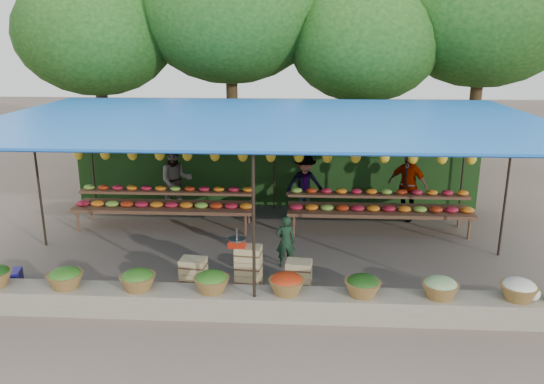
# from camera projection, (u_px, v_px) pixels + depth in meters

# --- Properties ---
(ground) EXTENTS (60.00, 60.00, 0.00)m
(ground) POSITION_uv_depth(u_px,v_px,m) (267.00, 250.00, 11.22)
(ground) COLOR brown
(ground) RESTS_ON ground
(stone_curb) EXTENTS (10.60, 0.55, 0.40)m
(stone_curb) POSITION_uv_depth(u_px,v_px,m) (255.00, 304.00, 8.53)
(stone_curb) COLOR gray
(stone_curb) RESTS_ON ground
(stall_canopy) EXTENTS (10.80, 6.60, 2.82)m
(stall_canopy) POSITION_uv_depth(u_px,v_px,m) (267.00, 123.00, 10.53)
(stall_canopy) COLOR black
(stall_canopy) RESTS_ON ground
(produce_baskets) EXTENTS (8.98, 0.58, 0.34)m
(produce_baskets) POSITION_uv_depth(u_px,v_px,m) (249.00, 283.00, 8.43)
(produce_baskets) COLOR brown
(produce_baskets) RESTS_ON stone_curb
(netting_backdrop) EXTENTS (10.60, 0.06, 2.50)m
(netting_backdrop) POSITION_uv_depth(u_px,v_px,m) (275.00, 160.00, 13.90)
(netting_backdrop) COLOR #1D3F16
(netting_backdrop) RESTS_ON ground
(tree_row) EXTENTS (16.51, 5.50, 7.12)m
(tree_row) POSITION_uv_depth(u_px,v_px,m) (297.00, 25.00, 15.73)
(tree_row) COLOR #311F12
(tree_row) RESTS_ON ground
(fruit_table_left) EXTENTS (4.21, 0.95, 0.93)m
(fruit_table_left) POSITION_uv_depth(u_px,v_px,m) (165.00, 202.00, 12.49)
(fruit_table_left) COLOR #523020
(fruit_table_left) RESTS_ON ground
(fruit_table_right) EXTENTS (4.21, 0.95, 0.93)m
(fruit_table_right) POSITION_uv_depth(u_px,v_px,m) (379.00, 206.00, 12.21)
(fruit_table_right) COLOR #523020
(fruit_table_right) RESTS_ON ground
(crate_counter) EXTENTS (2.38, 0.39, 0.77)m
(crate_counter) POSITION_uv_depth(u_px,v_px,m) (247.00, 270.00, 9.49)
(crate_counter) COLOR tan
(crate_counter) RESTS_ON ground
(weighing_scale) EXTENTS (0.32, 0.32, 0.34)m
(weighing_scale) POSITION_uv_depth(u_px,v_px,m) (237.00, 242.00, 9.35)
(weighing_scale) COLOR red
(weighing_scale) RESTS_ON crate_counter
(vendor_seated) EXTENTS (0.42, 0.32, 1.05)m
(vendor_seated) POSITION_uv_depth(u_px,v_px,m) (285.00, 241.00, 10.27)
(vendor_seated) COLOR #17331E
(vendor_seated) RESTS_ON ground
(customer_left) EXTENTS (0.98, 0.85, 1.71)m
(customer_left) POSITION_uv_depth(u_px,v_px,m) (176.00, 180.00, 13.41)
(customer_left) COLOR slate
(customer_left) RESTS_ON ground
(customer_mid) EXTENTS (1.10, 0.79, 1.53)m
(customer_mid) POSITION_uv_depth(u_px,v_px,m) (305.00, 184.00, 13.43)
(customer_mid) COLOR slate
(customer_mid) RESTS_ON ground
(customer_right) EXTENTS (1.07, 0.95, 1.74)m
(customer_right) POSITION_uv_depth(u_px,v_px,m) (407.00, 185.00, 12.92)
(customer_right) COLOR slate
(customer_right) RESTS_ON ground
(blue_crate_front) EXTENTS (0.57, 0.47, 0.30)m
(blue_crate_front) POSITION_uv_depth(u_px,v_px,m) (6.00, 279.00, 9.53)
(blue_crate_front) COLOR navy
(blue_crate_front) RESTS_ON ground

